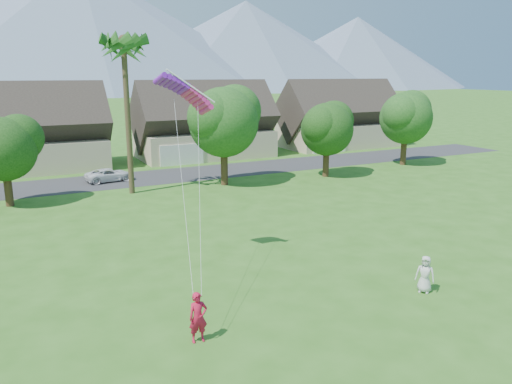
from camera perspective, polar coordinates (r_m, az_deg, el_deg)
ground at (r=18.40m, az=14.96°, el=-18.25°), size 500.00×500.00×0.00m
street at (r=47.66m, az=-13.14°, el=1.52°), size 90.00×7.00×0.01m
kite_flyer at (r=18.65m, az=-6.63°, el=-14.05°), size 0.72×0.50×1.90m
watcher at (r=23.63m, az=18.76°, el=-8.89°), size 0.93×0.98×1.69m
parked_car at (r=47.00m, az=-16.40°, el=1.89°), size 4.47×2.52×1.18m
mountain_ridge at (r=272.96m, az=-23.29°, el=16.45°), size 540.00×240.00×70.00m
houses_row at (r=55.92m, az=-15.08°, el=6.69°), size 72.75×8.19×8.86m
tree_row at (r=40.79m, az=-12.98°, el=6.53°), size 62.27×6.67×8.45m
fan_palm at (r=40.96m, az=-14.92°, el=16.15°), size 3.00×3.00×13.80m
parafoil_kite at (r=24.63m, az=-8.04°, el=11.43°), size 2.94×1.07×0.50m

